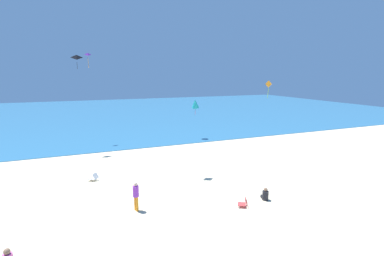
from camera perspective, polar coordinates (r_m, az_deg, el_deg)
name	(u,v)px	position (r m, az deg, el deg)	size (l,w,h in m)	color
ground_plane	(186,188)	(19.84, -1.16, -11.96)	(120.00, 120.00, 0.00)	beige
ocean_water	(114,113)	(59.38, -15.57, 3.04)	(120.00, 60.00, 0.05)	teal
beach_chair_mid_beach	(244,203)	(17.39, 10.45, -14.68)	(0.74, 0.72, 0.55)	#D13D3D
beach_chair_near_camera	(94,177)	(22.13, -19.26, -9.41)	(0.81, 0.77, 0.57)	white
person_0	(136,194)	(16.71, -11.29, -13.02)	(0.43, 0.43, 1.71)	orange
person_3	(265,195)	(18.54, 14.59, -13.03)	(0.48, 0.70, 0.80)	black
kite_orange	(268,85)	(23.73, 15.23, 8.40)	(0.30, 0.51, 1.41)	orange
kite_purple	(88,54)	(33.41, -20.37, 13.86)	(0.55, 0.44, 1.69)	purple
kite_teal	(195,104)	(33.50, 0.65, 4.98)	(1.31, 1.40, 1.93)	#1EADAD
kite_black	(76,56)	(29.33, -22.35, 13.27)	(0.83, 0.65, 1.43)	black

